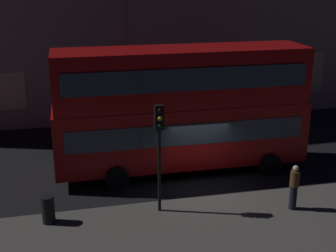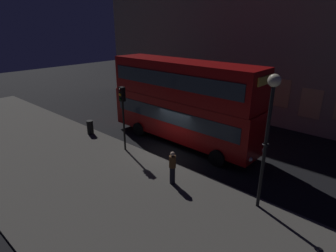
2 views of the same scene
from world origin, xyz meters
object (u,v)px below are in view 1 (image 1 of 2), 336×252
Objects in this scene: traffic_light_near_kerb at (159,136)px; pedestrian at (294,187)px; double_decker_bus at (182,106)px; litter_bin at (48,209)px.

traffic_light_near_kerb is 2.33× the size of pedestrian.
traffic_light_near_kerb is at bearing 126.26° from pedestrian.
double_decker_bus is 11.01× the size of litter_bin.
traffic_light_near_kerb reaches higher than pedestrian.
pedestrian reaches higher than litter_bin.
double_decker_bus reaches higher than traffic_light_near_kerb.
double_decker_bus is at bearing 31.35° from litter_bin.
traffic_light_near_kerb is 4.58m from litter_bin.
double_decker_bus is at bearing 61.96° from traffic_light_near_kerb.
double_decker_bus is 5.77m from pedestrian.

